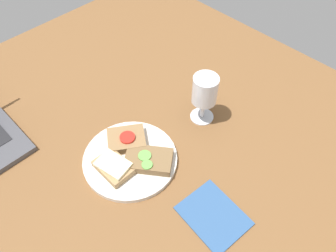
{
  "coord_description": "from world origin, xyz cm",
  "views": [
    {
      "loc": [
        -27.98,
        -41.79,
        74.69
      ],
      "look_at": [
        10.73,
        -2.74,
        8.0
      ],
      "focal_mm": 35.0,
      "sensor_mm": 36.0,
      "label": 1
    }
  ],
  "objects_px": {
    "wine_glass": "(205,92)",
    "napkin": "(213,216)",
    "plate": "(130,159)",
    "sandwich_with_cucumber": "(149,160)",
    "sandwich_with_cheese": "(114,167)",
    "sandwich_with_tomato": "(127,139)"
  },
  "relations": [
    {
      "from": "sandwich_with_tomato",
      "to": "sandwich_with_cucumber",
      "type": "bearing_deg",
      "value": -91.49
    },
    {
      "from": "plate",
      "to": "sandwich_with_cucumber",
      "type": "bearing_deg",
      "value": -61.64
    },
    {
      "from": "sandwich_with_cheese",
      "to": "sandwich_with_tomato",
      "type": "distance_m",
      "value": 0.09
    },
    {
      "from": "sandwich_with_cheese",
      "to": "sandwich_with_tomato",
      "type": "relative_size",
      "value": 0.77
    },
    {
      "from": "plate",
      "to": "napkin",
      "type": "bearing_deg",
      "value": -81.82
    },
    {
      "from": "wine_glass",
      "to": "napkin",
      "type": "height_order",
      "value": "wine_glass"
    },
    {
      "from": "sandwich_with_cheese",
      "to": "sandwich_with_tomato",
      "type": "height_order",
      "value": "sandwich_with_tomato"
    },
    {
      "from": "sandwich_with_cucumber",
      "to": "plate",
      "type": "bearing_deg",
      "value": 118.36
    },
    {
      "from": "sandwich_with_cheese",
      "to": "wine_glass",
      "type": "height_order",
      "value": "wine_glass"
    },
    {
      "from": "sandwich_with_cheese",
      "to": "wine_glass",
      "type": "relative_size",
      "value": 0.64
    },
    {
      "from": "plate",
      "to": "sandwich_with_cucumber",
      "type": "distance_m",
      "value": 0.05
    },
    {
      "from": "sandwich_with_cheese",
      "to": "sandwich_with_tomato",
      "type": "bearing_deg",
      "value": 28.57
    },
    {
      "from": "plate",
      "to": "wine_glass",
      "type": "height_order",
      "value": "wine_glass"
    },
    {
      "from": "wine_glass",
      "to": "napkin",
      "type": "relative_size",
      "value": 1.01
    },
    {
      "from": "sandwich_with_tomato",
      "to": "wine_glass",
      "type": "bearing_deg",
      "value": -18.77
    },
    {
      "from": "sandwich_with_cheese",
      "to": "sandwich_with_tomato",
      "type": "xyz_separation_m",
      "value": [
        0.08,
        0.04,
        -0.0
      ]
    },
    {
      "from": "napkin",
      "to": "wine_glass",
      "type": "bearing_deg",
      "value": 46.55
    },
    {
      "from": "sandwich_with_cucumber",
      "to": "napkin",
      "type": "bearing_deg",
      "value": -86.71
    },
    {
      "from": "plate",
      "to": "napkin",
      "type": "xyz_separation_m",
      "value": [
        0.04,
        -0.25,
        -0.0
      ]
    },
    {
      "from": "sandwich_with_cucumber",
      "to": "sandwich_with_tomato",
      "type": "distance_m",
      "value": 0.09
    },
    {
      "from": "sandwich_with_cheese",
      "to": "sandwich_with_cucumber",
      "type": "relative_size",
      "value": 0.69
    },
    {
      "from": "plate",
      "to": "wine_glass",
      "type": "distance_m",
      "value": 0.27
    }
  ]
}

